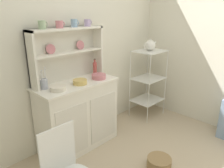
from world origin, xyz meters
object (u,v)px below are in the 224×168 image
at_px(hutch_cabinet, 78,114).
at_px(porcelain_teapot, 150,45).
at_px(hutch_shelf_unit, 66,50).
at_px(cup_sage_0, 42,25).
at_px(jam_bottle, 95,68).
at_px(bakers_rack, 148,76).
at_px(utensil_jar, 44,84).
at_px(bowl_mixing_large, 58,88).
at_px(floor_basket, 159,163).

relative_size(hutch_cabinet, porcelain_teapot, 3.98).
bearing_deg(porcelain_teapot, hutch_shelf_unit, 168.54).
distance_m(cup_sage_0, porcelain_teapot, 1.67).
bearing_deg(jam_bottle, porcelain_teapot, -11.40).
xyz_separation_m(bakers_rack, utensil_jar, (-1.69, 0.18, 0.24)).
bearing_deg(utensil_jar, bakers_rack, -6.16).
relative_size(hutch_shelf_unit, bowl_mixing_large, 5.45).
relative_size(utensil_jar, porcelain_teapot, 0.98).
bearing_deg(cup_sage_0, hutch_shelf_unit, 7.64).
bearing_deg(floor_basket, bakers_rack, 42.12).
xyz_separation_m(bakers_rack, jam_bottle, (-0.95, 0.19, 0.27)).
bearing_deg(cup_sage_0, floor_basket, -59.90).
xyz_separation_m(hutch_cabinet, utensil_jar, (-0.37, 0.08, 0.48)).
bearing_deg(utensil_jar, porcelain_teapot, -6.16).
height_order(hutch_cabinet, jam_bottle, jam_bottle).
bearing_deg(hutch_cabinet, cup_sage_0, 157.63).
xyz_separation_m(jam_bottle, porcelain_teapot, (0.95, -0.19, 0.22)).
relative_size(bakers_rack, cup_sage_0, 11.83).
relative_size(cup_sage_0, utensil_jar, 0.37).
relative_size(bowl_mixing_large, utensil_jar, 0.70).
bearing_deg(cup_sage_0, bowl_mixing_large, -88.26).
bearing_deg(hutch_cabinet, utensil_jar, 168.18).
bearing_deg(hutch_shelf_unit, floor_basket, -73.28).
bearing_deg(bowl_mixing_large, hutch_cabinet, 14.13).
bearing_deg(hutch_shelf_unit, hutch_cabinet, -90.00).
xyz_separation_m(hutch_cabinet, hutch_shelf_unit, (0.00, 0.16, 0.78)).
xyz_separation_m(hutch_cabinet, cup_sage_0, (-0.30, 0.12, 1.09)).
relative_size(hutch_cabinet, jam_bottle, 4.62).
height_order(cup_sage_0, utensil_jar, cup_sage_0).
relative_size(hutch_cabinet, hutch_shelf_unit, 1.07).
height_order(cup_sage_0, porcelain_teapot, cup_sage_0).
bearing_deg(jam_bottle, utensil_jar, -179.29).
distance_m(bakers_rack, porcelain_teapot, 0.49).
distance_m(bowl_mixing_large, jam_bottle, 0.68).
relative_size(hutch_shelf_unit, floor_basket, 3.49).
bearing_deg(hutch_shelf_unit, bakers_rack, -11.45).
height_order(hutch_shelf_unit, bakers_rack, hutch_shelf_unit).
bearing_deg(cup_sage_0, hutch_cabinet, -22.37).
xyz_separation_m(cup_sage_0, utensil_jar, (-0.07, -0.05, -0.61)).
distance_m(floor_basket, bowl_mixing_large, 1.38).
bearing_deg(hutch_cabinet, bowl_mixing_large, -165.87).
height_order(jam_bottle, utensil_jar, utensil_jar).
bearing_deg(porcelain_teapot, hutch_cabinet, 175.45).
bearing_deg(porcelain_teapot, jam_bottle, 168.60).
relative_size(hutch_shelf_unit, cup_sage_0, 10.19).
relative_size(bakers_rack, floor_basket, 4.05).
relative_size(floor_basket, bowl_mixing_large, 1.56).
bearing_deg(hutch_cabinet, hutch_shelf_unit, 90.00).
bearing_deg(cup_sage_0, porcelain_teapot, -8.01).
bearing_deg(jam_bottle, hutch_cabinet, -166.83).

